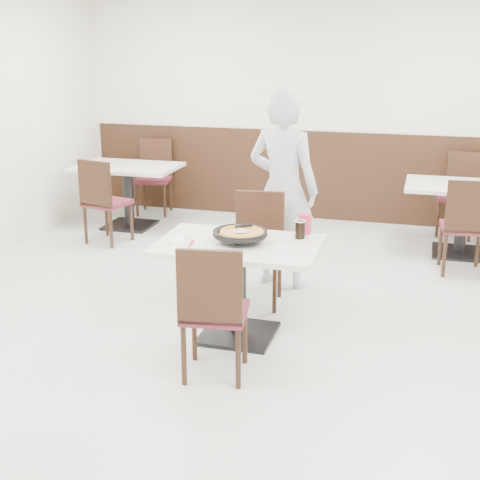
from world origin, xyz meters
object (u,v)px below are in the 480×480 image
(pizza, at_px, (242,235))
(bg_chair_right_near, at_px, (464,225))
(cola_glass, at_px, (300,230))
(pizza_pan, at_px, (240,237))
(red_cup, at_px, (305,224))
(main_table, at_px, (238,290))
(bg_chair_right_far, at_px, (460,196))
(bg_chair_left_far, at_px, (153,178))
(chair_far, at_px, (256,251))
(chair_near, at_px, (215,309))
(side_plate, at_px, (180,241))
(bg_table_left, at_px, (129,196))
(bg_chair_left_near, at_px, (107,201))
(bg_table_right, at_px, (462,220))
(diner_person, at_px, (283,190))

(pizza, height_order, bg_chair_right_near, bg_chair_right_near)
(pizza, bearing_deg, cola_glass, 30.46)
(pizza_pan, relative_size, red_cup, 1.98)
(main_table, xyz_separation_m, bg_chair_right_far, (1.69, 3.28, 0.10))
(bg_chair_left_far, bearing_deg, chair_far, 119.10)
(chair_far, height_order, red_cup, chair_far)
(bg_chair_right_near, height_order, bg_chair_right_far, same)
(chair_far, height_order, cola_glass, chair_far)
(chair_near, xyz_separation_m, cola_glass, (0.40, 0.86, 0.34))
(main_table, distance_m, pizza, 0.44)
(pizza_pan, height_order, bg_chair_right_near, bg_chair_right_near)
(side_plate, xyz_separation_m, red_cup, (0.85, 0.46, 0.07))
(cola_glass, bearing_deg, red_cup, 85.12)
(chair_far, distance_m, bg_table_left, 2.86)
(bg_chair_left_near, xyz_separation_m, bg_table_right, (3.77, 0.61, -0.10))
(chair_far, xyz_separation_m, bg_chair_right_far, (1.72, 2.61, 0.00))
(red_cup, bearing_deg, pizza, -138.44)
(main_table, bearing_deg, chair_far, 92.67)
(chair_far, relative_size, bg_chair_right_far, 1.00)
(pizza_pan, relative_size, bg_chair_left_far, 0.33)
(chair_far, distance_m, bg_chair_right_near, 2.17)
(chair_near, distance_m, diner_person, 1.88)
(main_table, bearing_deg, bg_table_left, 128.99)
(pizza, distance_m, cola_glass, 0.46)
(main_table, xyz_separation_m, pizza_pan, (0.01, 0.02, 0.42))
(bg_chair_right_near, bearing_deg, bg_table_left, 164.75)
(pizza_pan, distance_m, pizza, 0.03)
(chair_far, bearing_deg, red_cup, 140.34)
(diner_person, relative_size, bg_chair_right_near, 1.89)
(side_plate, distance_m, bg_chair_right_far, 3.99)
(pizza, height_order, diner_person, diner_person)
(diner_person, height_order, bg_chair_right_far, diner_person)
(chair_near, height_order, diner_person, diner_person)
(pizza_pan, distance_m, cola_glass, 0.46)
(pizza_pan, height_order, bg_chair_left_far, bg_chair_left_far)
(pizza, xyz_separation_m, red_cup, (0.40, 0.36, 0.02))
(side_plate, height_order, bg_table_left, side_plate)
(chair_near, xyz_separation_m, bg_chair_left_near, (-2.09, 2.60, 0.00))
(chair_near, distance_m, bg_chair_right_near, 3.11)
(red_cup, relative_size, bg_chair_left_near, 0.17)
(side_plate, bearing_deg, bg_chair_left_far, 116.06)
(chair_far, xyz_separation_m, bg_chair_left_near, (-2.04, 1.30, 0.00))
(red_cup, bearing_deg, bg_chair_right_far, 66.61)
(main_table, relative_size, diner_person, 0.67)
(diner_person, height_order, bg_table_left, diner_person)
(bg_chair_left_near, distance_m, bg_chair_right_near, 3.76)
(chair_near, relative_size, cola_glass, 7.31)
(pizza_pan, height_order, pizza, pizza)
(chair_near, distance_m, bg_table_left, 3.89)
(pizza, distance_m, bg_chair_left_near, 2.89)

